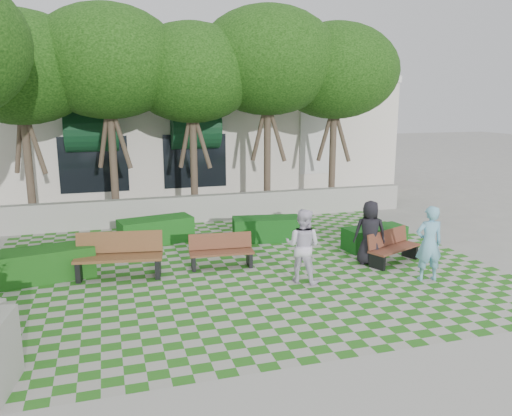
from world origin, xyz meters
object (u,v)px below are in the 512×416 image
object	(u,v)px
person_blue	(429,243)
person_white	(303,246)
hedge_midleft	(156,231)
hedge_west	(46,264)
bench_east	(392,248)
hedge_midright	(267,229)
bench_west	(119,256)
person_dark	(370,233)
hedge_east	(375,238)
bench_mid	(221,251)

from	to	relation	value
person_blue	person_white	size ratio (longest dim) A/B	1.03
hedge_midleft	hedge_west	world-z (taller)	hedge_west
bench_east	hedge_midright	size ratio (longest dim) A/B	0.84
bench_west	person_dark	world-z (taller)	person_dark
hedge_east	person_blue	size ratio (longest dim) A/B	1.01
person_blue	person_dark	world-z (taller)	person_blue
hedge_midright	hedge_west	bearing A→B (deg)	-164.44
bench_mid	hedge_east	distance (m)	4.45
bench_mid	hedge_east	size ratio (longest dim) A/B	0.91
bench_mid	person_white	bearing A→B (deg)	-40.10
bench_mid	person_blue	world-z (taller)	person_blue
hedge_midright	person_dark	bearing A→B (deg)	-57.35
hedge_midright	hedge_west	xyz separation A→B (m)	(-5.89, -1.64, 0.02)
hedge_midleft	person_white	world-z (taller)	person_white
bench_east	hedge_midright	world-z (taller)	bench_east
hedge_west	bench_east	bearing A→B (deg)	-8.61
hedge_midright	hedge_midleft	xyz separation A→B (m)	(-3.15, 0.70, 0.02)
hedge_west	hedge_east	bearing A→B (deg)	-0.18
bench_east	hedge_east	world-z (taller)	bench_east
bench_east	bench_west	xyz separation A→B (m)	(-6.68, 0.93, 0.10)
hedge_east	person_white	xyz separation A→B (m)	(-2.91, -1.83, 0.54)
bench_mid	hedge_west	xyz separation A→B (m)	(-4.06, 0.32, -0.03)
person_dark	person_white	bearing A→B (deg)	40.79
person_white	bench_mid	bearing A→B (deg)	-5.92
bench_east	hedge_midleft	xyz separation A→B (m)	(-5.57, 3.60, -0.03)
person_dark	person_blue	bearing A→B (deg)	138.10
hedge_midleft	hedge_midright	bearing A→B (deg)	-12.56
hedge_east	hedge_midleft	distance (m)	6.24
bench_west	hedge_west	bearing A→B (deg)	177.73
hedge_east	bench_west	bearing A→B (deg)	-177.51
hedge_midright	hedge_midleft	bearing A→B (deg)	167.44
hedge_midright	hedge_midleft	size ratio (longest dim) A/B	0.95
bench_east	hedge_midleft	distance (m)	6.63
hedge_east	hedge_west	xyz separation A→B (m)	(-8.51, 0.03, 0.06)
person_blue	person_white	world-z (taller)	person_blue
hedge_midleft	person_white	bearing A→B (deg)	-55.79
person_dark	bench_west	bearing A→B (deg)	14.53
person_dark	hedge_midleft	bearing A→B (deg)	-12.90
hedge_west	hedge_midleft	bearing A→B (deg)	40.57
hedge_west	person_dark	xyz separation A→B (m)	(7.69, -1.17, 0.45)
bench_west	person_white	xyz separation A→B (m)	(3.97, -1.53, 0.35)
hedge_midleft	hedge_west	distance (m)	3.60
person_blue	hedge_west	bearing A→B (deg)	-7.50
hedge_west	person_white	xyz separation A→B (m)	(5.59, -1.86, 0.48)
person_blue	person_dark	distance (m)	1.59
hedge_midleft	person_blue	distance (m)	7.52
person_dark	hedge_midright	bearing A→B (deg)	-34.93
bench_east	person_dark	size ratio (longest dim) A/B	1.02
bench_west	person_blue	world-z (taller)	person_blue
bench_mid	bench_west	size ratio (longest dim) A/B	0.78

